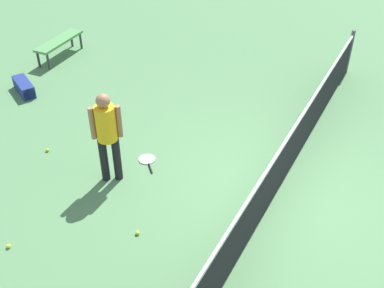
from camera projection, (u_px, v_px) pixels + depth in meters
The scene contains 9 objects.
ground_plane at pixel (274, 194), 7.97m from camera, with size 40.00×40.00×0.00m, color #4C7A4C.
court_net at pixel (278, 171), 7.67m from camera, with size 10.09×0.09×1.07m.
player_near_side at pixel (107, 131), 7.71m from camera, with size 0.47×0.48×1.70m.
tennis_racket_near_player at pixel (147, 160), 8.70m from camera, with size 0.54×0.53×0.03m.
tennis_ball_near_player at pixel (8, 246), 7.01m from camera, with size 0.07×0.07×0.07m, color #C6E033.
tennis_ball_midcourt at pixel (47, 150), 8.92m from camera, with size 0.07×0.07×0.07m, color #C6E033.
tennis_ball_baseline at pixel (138, 233), 7.22m from camera, with size 0.07×0.07×0.07m, color #C6E033.
courtside_bench at pixel (59, 42), 11.93m from camera, with size 1.52×0.49×0.48m.
equipment_bag at pixel (24, 88), 10.62m from camera, with size 0.63×0.84×0.28m.
Camera 1 is at (5.88, 1.56, 5.40)m, focal length 44.24 mm.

